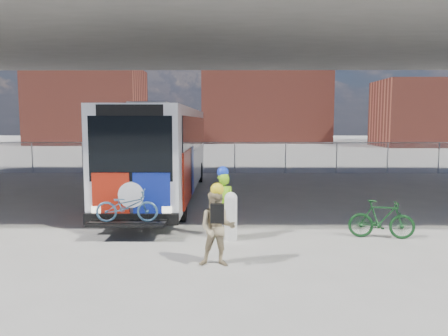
{
  "coord_description": "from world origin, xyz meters",
  "views": [
    {
      "loc": [
        0.59,
        -13.64,
        3.07
      ],
      "look_at": [
        0.47,
        0.02,
        1.6
      ],
      "focal_mm": 35.0,
      "sensor_mm": 36.0,
      "label": 1
    }
  ],
  "objects_px": {
    "bollard": "(231,214)",
    "bus": "(164,145)",
    "cyclist_tan": "(217,227)",
    "bike_parked": "(381,219)",
    "cyclist_hivis": "(223,204)"
  },
  "relations": [
    {
      "from": "bollard",
      "to": "bus",
      "type": "bearing_deg",
      "value": 112.2
    },
    {
      "from": "bollard",
      "to": "cyclist_tan",
      "type": "distance_m",
      "value": 2.06
    },
    {
      "from": "bike_parked",
      "to": "cyclist_hivis",
      "type": "bearing_deg",
      "value": 100.3
    },
    {
      "from": "bus",
      "to": "bollard",
      "type": "height_order",
      "value": "bus"
    },
    {
      "from": "bus",
      "to": "cyclist_tan",
      "type": "xyz_separation_m",
      "value": [
        2.37,
        -8.58,
        -1.27
      ]
    },
    {
      "from": "bike_parked",
      "to": "bus",
      "type": "bearing_deg",
      "value": 56.61
    },
    {
      "from": "bus",
      "to": "cyclist_hivis",
      "type": "height_order",
      "value": "bus"
    },
    {
      "from": "bus",
      "to": "cyclist_hivis",
      "type": "relative_size",
      "value": 6.77
    },
    {
      "from": "cyclist_hivis",
      "to": "cyclist_tan",
      "type": "distance_m",
      "value": 2.25
    },
    {
      "from": "cyclist_hivis",
      "to": "bike_parked",
      "type": "height_order",
      "value": "cyclist_hivis"
    },
    {
      "from": "cyclist_hivis",
      "to": "cyclist_tan",
      "type": "relative_size",
      "value": 1.06
    },
    {
      "from": "bus",
      "to": "cyclist_tan",
      "type": "bearing_deg",
      "value": -74.54
    },
    {
      "from": "bollard",
      "to": "bike_parked",
      "type": "relative_size",
      "value": 0.75
    },
    {
      "from": "bus",
      "to": "cyclist_tan",
      "type": "height_order",
      "value": "bus"
    },
    {
      "from": "cyclist_hivis",
      "to": "bike_parked",
      "type": "relative_size",
      "value": 1.13
    }
  ]
}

